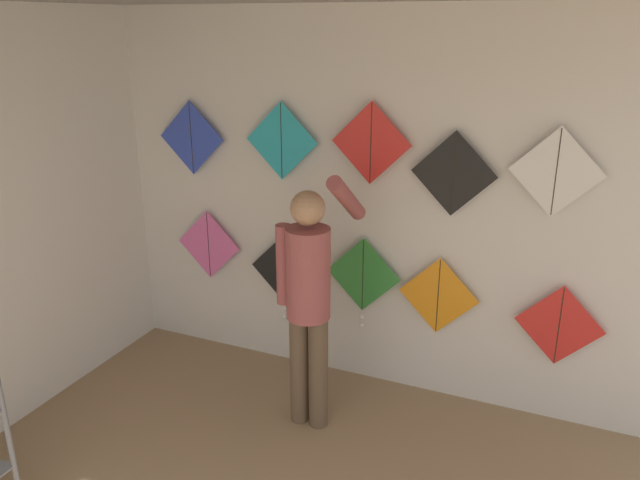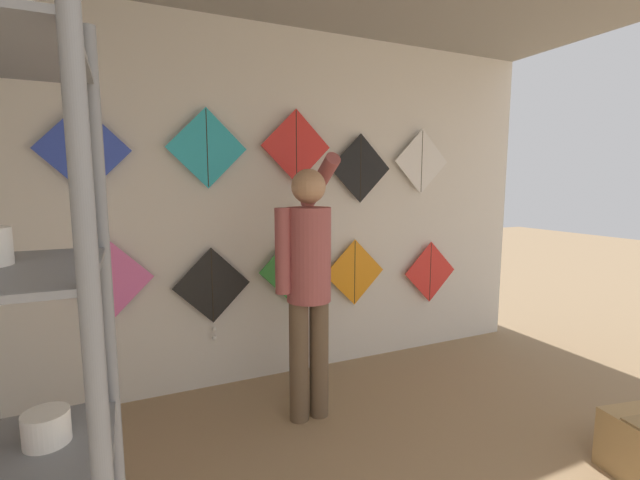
{
  "view_description": "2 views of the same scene",
  "coord_description": "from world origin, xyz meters",
  "px_view_note": "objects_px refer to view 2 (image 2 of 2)",
  "views": [
    {
      "loc": [
        1.45,
        -0.15,
        2.69
      ],
      "look_at": [
        -0.21,
        3.68,
        1.21
      ],
      "focal_mm": 35.0,
      "sensor_mm": 36.0,
      "label": 1
    },
    {
      "loc": [
        -1.18,
        0.71,
        1.6
      ],
      "look_at": [
        0.16,
        3.68,
        1.16
      ],
      "focal_mm": 24.0,
      "sensor_mm": 36.0,
      "label": 2
    }
  ],
  "objects_px": {
    "kite_1": "(212,288)",
    "kite_2": "(293,273)",
    "kite_3": "(355,272)",
    "kite_8": "(360,168)",
    "kite_7": "(296,146)",
    "kite_9": "(422,162)",
    "kite_4": "(430,272)",
    "kite_0": "(109,280)",
    "shopkeeper": "(308,272)",
    "kite_6": "(207,148)",
    "kite_5": "(83,149)"
  },
  "relations": [
    {
      "from": "kite_1",
      "to": "kite_3",
      "type": "relative_size",
      "value": 1.24
    },
    {
      "from": "kite_2",
      "to": "kite_8",
      "type": "relative_size",
      "value": 1.24
    },
    {
      "from": "kite_6",
      "to": "kite_1",
      "type": "bearing_deg",
      "value": -12.95
    },
    {
      "from": "kite_1",
      "to": "kite_8",
      "type": "bearing_deg",
      "value": 0.03
    },
    {
      "from": "kite_4",
      "to": "kite_7",
      "type": "xyz_separation_m",
      "value": [
        -1.36,
        0.0,
        1.13
      ]
    },
    {
      "from": "kite_9",
      "to": "kite_6",
      "type": "bearing_deg",
      "value": 180.0
    },
    {
      "from": "shopkeeper",
      "to": "kite_6",
      "type": "bearing_deg",
      "value": 128.94
    },
    {
      "from": "kite_6",
      "to": "kite_8",
      "type": "relative_size",
      "value": 1.0
    },
    {
      "from": "kite_2",
      "to": "kite_7",
      "type": "xyz_separation_m",
      "value": [
        0.03,
        0.0,
        1.02
      ]
    },
    {
      "from": "kite_1",
      "to": "kite_5",
      "type": "height_order",
      "value": "kite_5"
    },
    {
      "from": "kite_6",
      "to": "kite_8",
      "type": "distance_m",
      "value": 1.28
    },
    {
      "from": "kite_1",
      "to": "kite_7",
      "type": "relative_size",
      "value": 1.24
    },
    {
      "from": "kite_2",
      "to": "kite_4",
      "type": "bearing_deg",
      "value": 0.03
    },
    {
      "from": "kite_1",
      "to": "kite_2",
      "type": "xyz_separation_m",
      "value": [
        0.66,
        0.0,
        0.06
      ]
    },
    {
      "from": "kite_1",
      "to": "kite_4",
      "type": "distance_m",
      "value": 2.05
    },
    {
      "from": "kite_1",
      "to": "kite_2",
      "type": "distance_m",
      "value": 0.66
    },
    {
      "from": "kite_0",
      "to": "kite_4",
      "type": "relative_size",
      "value": 1.0
    },
    {
      "from": "kite_1",
      "to": "kite_6",
      "type": "height_order",
      "value": "kite_6"
    },
    {
      "from": "kite_6",
      "to": "kite_2",
      "type": "bearing_deg",
      "value": -0.05
    },
    {
      "from": "kite_3",
      "to": "shopkeeper",
      "type": "bearing_deg",
      "value": -137.49
    },
    {
      "from": "kite_3",
      "to": "kite_8",
      "type": "xyz_separation_m",
      "value": [
        0.05,
        0.0,
        0.9
      ]
    },
    {
      "from": "kite_3",
      "to": "kite_7",
      "type": "bearing_deg",
      "value": 180.0
    },
    {
      "from": "kite_0",
      "to": "kite_6",
      "type": "relative_size",
      "value": 1.0
    },
    {
      "from": "kite_3",
      "to": "kite_6",
      "type": "distance_m",
      "value": 1.6
    },
    {
      "from": "kite_3",
      "to": "kite_7",
      "type": "relative_size",
      "value": 1.0
    },
    {
      "from": "kite_2",
      "to": "kite_4",
      "type": "xyz_separation_m",
      "value": [
        1.4,
        0.0,
        -0.11
      ]
    },
    {
      "from": "kite_4",
      "to": "kite_6",
      "type": "height_order",
      "value": "kite_6"
    },
    {
      "from": "kite_0",
      "to": "kite_8",
      "type": "relative_size",
      "value": 1.0
    },
    {
      "from": "kite_5",
      "to": "kite_3",
      "type": "bearing_deg",
      "value": 0.0
    },
    {
      "from": "kite_5",
      "to": "kite_9",
      "type": "xyz_separation_m",
      "value": [
        2.71,
        0.0,
        -0.02
      ]
    },
    {
      "from": "kite_2",
      "to": "kite_0",
      "type": "bearing_deg",
      "value": 179.97
    },
    {
      "from": "kite_4",
      "to": "kite_8",
      "type": "bearing_deg",
      "value": 180.0
    },
    {
      "from": "kite_0",
      "to": "kite_1",
      "type": "height_order",
      "value": "kite_0"
    },
    {
      "from": "kite_0",
      "to": "kite_5",
      "type": "height_order",
      "value": "kite_5"
    },
    {
      "from": "kite_5",
      "to": "kite_8",
      "type": "height_order",
      "value": "kite_5"
    },
    {
      "from": "shopkeeper",
      "to": "kite_1",
      "type": "height_order",
      "value": "shopkeeper"
    },
    {
      "from": "kite_3",
      "to": "kite_6",
      "type": "bearing_deg",
      "value": 180.0
    },
    {
      "from": "shopkeeper",
      "to": "kite_6",
      "type": "distance_m",
      "value": 1.18
    },
    {
      "from": "kite_1",
      "to": "kite_9",
      "type": "height_order",
      "value": "kite_9"
    },
    {
      "from": "kite_0",
      "to": "kite_9",
      "type": "height_order",
      "value": "kite_9"
    },
    {
      "from": "kite_8",
      "to": "kite_7",
      "type": "bearing_deg",
      "value": 180.0
    },
    {
      "from": "kite_5",
      "to": "kite_7",
      "type": "height_order",
      "value": "kite_7"
    },
    {
      "from": "kite_4",
      "to": "kite_9",
      "type": "distance_m",
      "value": 1.05
    },
    {
      "from": "kite_7",
      "to": "kite_9",
      "type": "xyz_separation_m",
      "value": [
        1.22,
        0.0,
        -0.09
      ]
    },
    {
      "from": "kite_8",
      "to": "shopkeeper",
      "type": "bearing_deg",
      "value": -139.26
    },
    {
      "from": "kite_0",
      "to": "shopkeeper",
      "type": "bearing_deg",
      "value": -28.53
    },
    {
      "from": "kite_1",
      "to": "kite_4",
      "type": "height_order",
      "value": "kite_1"
    },
    {
      "from": "kite_1",
      "to": "kite_2",
      "type": "height_order",
      "value": "kite_2"
    },
    {
      "from": "kite_2",
      "to": "kite_5",
      "type": "relative_size",
      "value": 1.24
    },
    {
      "from": "kite_0",
      "to": "kite_7",
      "type": "distance_m",
      "value": 1.68
    }
  ]
}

